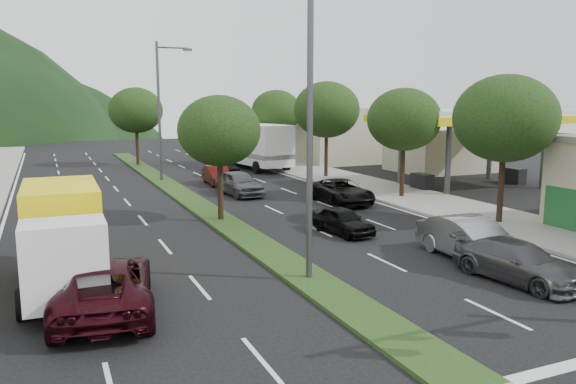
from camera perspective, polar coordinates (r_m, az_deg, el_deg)
name	(u,v)px	position (r m, az deg, el deg)	size (l,w,h in m)	color
sidewalk_right	(365,185)	(39.18, 7.88, 0.68)	(5.00, 90.00, 0.15)	gray
median	(177,191)	(37.32, -11.26, 0.14)	(1.60, 56.00, 0.12)	#193212
gas_canopy	(473,119)	(40.24, 18.28, 7.07)	(12.20, 8.20, 5.25)	silver
bldg_right_far	(328,132)	(58.84, 4.13, 6.06)	(10.00, 16.00, 5.20)	#BBB594
tree_r_b	(505,119)	(28.15, 21.19, 6.97)	(4.80, 4.80, 6.94)	black
tree_r_c	(404,120)	(34.32, 11.71, 7.21)	(4.40, 4.40, 6.48)	black
tree_r_d	(327,110)	(42.87, 3.94, 8.33)	(5.00, 5.00, 7.17)	black
tree_r_e	(276,111)	(51.96, -1.19, 8.19)	(4.60, 4.60, 6.71)	black
tree_med_near	(219,131)	(27.21, -7.00, 6.18)	(4.00, 4.00, 6.02)	black
tree_med_far	(136,110)	(52.63, -15.21, 8.01)	(4.80, 4.80, 6.94)	black
streetlight_near	(316,109)	(17.91, 2.84, 8.38)	(2.60, 0.25, 10.00)	#47494C
streetlight_mid	(162,105)	(41.81, -12.71, 8.66)	(2.60, 0.25, 10.00)	#47494C
sedan_silver	(471,239)	(21.89, 18.14, -4.59)	(1.67, 4.79, 1.58)	#929498
suv_maroon	(104,285)	(16.64, -18.15, -8.99)	(2.57, 5.56, 1.55)	black
car_queue_a	(343,221)	(25.06, 5.56, -2.91)	(1.40, 3.47, 1.18)	black
car_queue_b	(518,262)	(19.93, 22.30, -6.57)	(1.84, 4.52, 1.31)	#444448
car_queue_c	(217,175)	(39.92, -7.23, 1.70)	(1.39, 4.00, 1.32)	#470F0B
car_queue_d	(342,191)	(32.46, 5.50, 0.05)	(2.28, 4.96, 1.38)	black
car_queue_e	(239,183)	(35.17, -4.99, 0.90)	(1.81, 4.51, 1.54)	#49494E
car_queue_f	(224,167)	(45.26, -6.53, 2.55)	(1.74, 4.27, 1.24)	black
box_truck	(63,241)	(18.98, -21.88, -4.65)	(2.64, 6.53, 3.20)	silver
motorhome	(251,144)	(49.42, -3.79, 4.84)	(4.37, 10.44, 3.89)	silver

